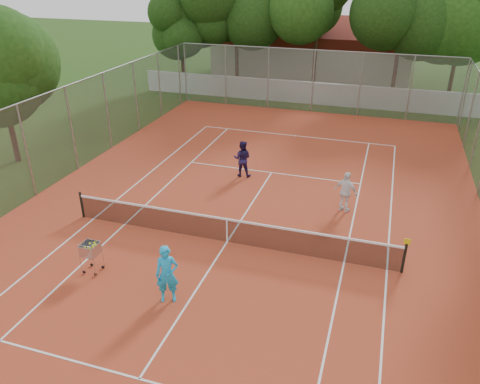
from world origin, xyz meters
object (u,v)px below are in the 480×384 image
(tennis_net, at_px, (227,230))
(clubhouse, at_px, (314,48))
(ball_hopper, at_px, (91,256))
(player_far_right, at_px, (346,192))
(player_near, at_px, (167,274))
(player_far_left, at_px, (242,159))

(tennis_net, relative_size, clubhouse, 0.72)
(ball_hopper, bearing_deg, player_far_right, 65.12)
(clubhouse, xyz_separation_m, ball_hopper, (-1.52, -31.97, -1.62))
(tennis_net, bearing_deg, clubhouse, 93.95)
(player_near, xyz_separation_m, ball_hopper, (-2.93, 0.55, -0.35))
(clubhouse, xyz_separation_m, player_far_right, (5.69, -25.38, -1.34))
(player_far_left, bearing_deg, clubhouse, -95.04)
(clubhouse, relative_size, ball_hopper, 14.55)
(clubhouse, relative_size, player_far_right, 9.78)
(player_far_right, relative_size, ball_hopper, 1.49)
(player_far_right, bearing_deg, tennis_net, 67.32)
(player_far_right, distance_m, ball_hopper, 9.77)
(player_near, distance_m, ball_hopper, 3.00)
(ball_hopper, bearing_deg, player_near, 12.17)
(clubhouse, relative_size, player_near, 9.02)
(tennis_net, bearing_deg, player_far_right, 44.42)
(player_far_left, distance_m, player_far_right, 5.32)
(tennis_net, relative_size, player_near, 6.53)
(player_near, height_order, player_far_right, player_near)
(tennis_net, distance_m, clubhouse, 29.12)
(clubhouse, bearing_deg, player_far_left, -88.10)
(tennis_net, xyz_separation_m, ball_hopper, (-3.52, -2.97, 0.07))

